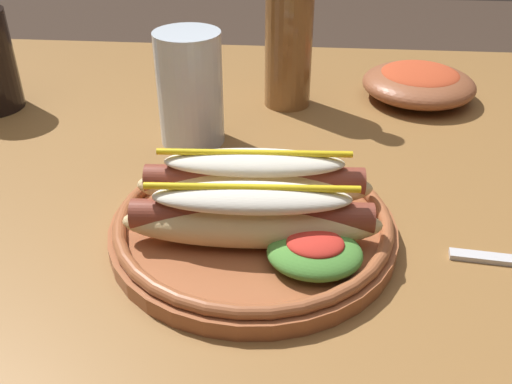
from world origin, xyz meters
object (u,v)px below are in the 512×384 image
at_px(water_cup, 190,89).
at_px(glass_bottle, 289,32).
at_px(hot_dog_plate, 256,215).
at_px(side_bowl, 419,82).

distance_m(water_cup, glass_bottle, 0.17).
xyz_separation_m(hot_dog_plate, side_bowl, (0.20, 0.35, -0.00)).
bearing_deg(hot_dog_plate, side_bowl, 60.22).
relative_size(hot_dog_plate, water_cup, 1.97).
xyz_separation_m(hot_dog_plate, water_cup, (-0.09, 0.19, 0.04)).
bearing_deg(hot_dog_plate, water_cup, 115.82).
xyz_separation_m(water_cup, side_bowl, (0.29, 0.15, -0.04)).
bearing_deg(glass_bottle, side_bowl, 10.02).
distance_m(hot_dog_plate, side_bowl, 0.40).
bearing_deg(glass_bottle, water_cup, -132.11).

